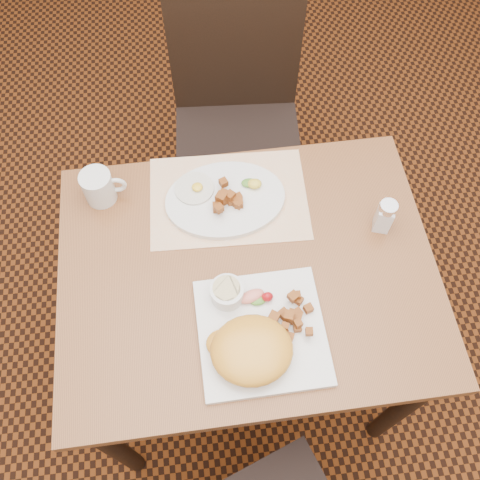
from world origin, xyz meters
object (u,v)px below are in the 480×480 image
object	(u,v)px
coffee_mug	(99,187)
salt_shaker	(385,216)
table	(247,287)
chair_far	(237,112)
plate_square	(262,332)
plate_oval	(225,199)

from	to	relation	value
coffee_mug	salt_shaker	bearing A→B (deg)	-14.78
table	coffee_mug	size ratio (longest dim) A/B	8.13
table	coffee_mug	xyz separation A→B (m)	(-0.34, 0.25, 0.15)
table	chair_far	distance (m)	0.69
chair_far	plate_square	size ratio (longest dim) A/B	3.46
chair_far	coffee_mug	world-z (taller)	chair_far
plate_square	plate_oval	bearing A→B (deg)	96.19
chair_far	salt_shaker	size ratio (longest dim) A/B	9.70
table	plate_oval	size ratio (longest dim) A/B	2.96
table	plate_oval	world-z (taller)	plate_oval
table	plate_oval	xyz separation A→B (m)	(-0.03, 0.20, 0.12)
chair_far	plate_square	bearing A→B (deg)	90.77
table	coffee_mug	bearing A→B (deg)	143.49
chair_far	salt_shaker	xyz separation A→B (m)	(0.28, -0.61, 0.26)
salt_shaker	plate_oval	bearing A→B (deg)	161.65
table	salt_shaker	distance (m)	0.38
plate_square	chair_far	bearing A→B (deg)	86.41
plate_oval	salt_shaker	world-z (taller)	salt_shaker
chair_far	coffee_mug	distance (m)	0.64
plate_oval	coffee_mug	bearing A→B (deg)	169.67
table	chair_far	size ratio (longest dim) A/B	0.93
chair_far	plate_square	xyz separation A→B (m)	(-0.05, -0.84, 0.22)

